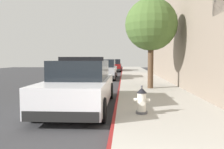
# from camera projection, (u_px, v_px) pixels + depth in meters

# --- Properties ---
(ground_plane) EXTENTS (33.16, 60.00, 0.20)m
(ground_plane) POSITION_uv_depth(u_px,v_px,m) (39.00, 90.00, 12.20)
(ground_plane) COLOR #353538
(sidewalk_pavement) EXTENTS (3.10, 60.00, 0.14)m
(sidewalk_pavement) POSITION_uv_depth(u_px,v_px,m) (149.00, 88.00, 11.86)
(sidewalk_pavement) COLOR #ADA89E
(sidewalk_pavement) RESTS_ON ground
(curb_painted_edge) EXTENTS (0.08, 60.00, 0.14)m
(curb_painted_edge) POSITION_uv_depth(u_px,v_px,m) (119.00, 88.00, 11.95)
(curb_painted_edge) COLOR maroon
(curb_painted_edge) RESTS_ON ground
(police_cruiser) EXTENTS (1.94, 4.84, 1.68)m
(police_cruiser) POSITION_uv_depth(u_px,v_px,m) (81.00, 85.00, 7.40)
(police_cruiser) COLOR white
(police_cruiser) RESTS_ON ground
(parked_car_silver_ahead) EXTENTS (1.94, 4.84, 1.56)m
(parked_car_silver_ahead) POSITION_uv_depth(u_px,v_px,m) (104.00, 70.00, 18.09)
(parked_car_silver_ahead) COLOR #B2B5BA
(parked_car_silver_ahead) RESTS_ON ground
(parked_car_dark_far) EXTENTS (1.94, 4.84, 1.56)m
(parked_car_dark_far) POSITION_uv_depth(u_px,v_px,m) (114.00, 66.00, 28.66)
(parked_car_dark_far) COLOR maroon
(parked_car_dark_far) RESTS_ON ground
(fire_hydrant) EXTENTS (0.44, 0.40, 0.76)m
(fire_hydrant) POSITION_uv_depth(u_px,v_px,m) (142.00, 101.00, 6.03)
(fire_hydrant) COLOR #4C4C51
(fire_hydrant) RESTS_ON sidewalk_pavement
(street_tree) EXTENTS (2.57, 2.57, 4.45)m
(street_tree) POSITION_uv_depth(u_px,v_px,m) (151.00, 25.00, 11.06)
(street_tree) COLOR brown
(street_tree) RESTS_ON sidewalk_pavement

